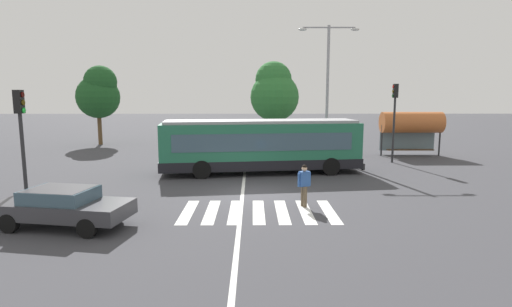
% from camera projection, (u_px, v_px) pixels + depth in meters
% --- Properties ---
extents(ground_plane, '(160.00, 160.00, 0.00)m').
position_uv_depth(ground_plane, '(253.00, 196.00, 17.97)').
color(ground_plane, '#3D3D42').
extents(city_transit_bus, '(11.69, 3.97, 3.06)m').
position_uv_depth(city_transit_bus, '(261.00, 146.00, 22.98)').
color(city_transit_bus, black).
rests_on(city_transit_bus, ground_plane).
extents(pedestrian_crossing_street, '(0.55, 0.38, 1.72)m').
position_uv_depth(pedestrian_crossing_street, '(304.00, 183.00, 16.05)').
color(pedestrian_crossing_street, brown).
rests_on(pedestrian_crossing_street, ground_plane).
extents(foreground_sedan, '(4.75, 2.60, 1.35)m').
position_uv_depth(foreground_sedan, '(62.00, 205.00, 13.58)').
color(foreground_sedan, black).
rests_on(foreground_sedan, ground_plane).
extents(parked_car_charcoal, '(1.97, 4.55, 1.35)m').
position_uv_depth(parked_car_charcoal, '(205.00, 143.00, 31.30)').
color(parked_car_charcoal, black).
rests_on(parked_car_charcoal, ground_plane).
extents(parked_car_teal, '(2.05, 4.59, 1.35)m').
position_uv_depth(parked_car_teal, '(239.00, 143.00, 31.35)').
color(parked_car_teal, black).
rests_on(parked_car_teal, ground_plane).
extents(parked_car_champagne, '(2.10, 4.61, 1.35)m').
position_uv_depth(parked_car_champagne, '(274.00, 143.00, 30.99)').
color(parked_car_champagne, black).
rests_on(parked_car_champagne, ground_plane).
extents(traffic_light_near_corner, '(0.33, 0.32, 4.66)m').
position_uv_depth(traffic_light_near_corner, '(21.00, 130.00, 15.52)').
color(traffic_light_near_corner, '#28282B').
rests_on(traffic_light_near_corner, ground_plane).
extents(traffic_light_far_corner, '(0.33, 0.32, 5.19)m').
position_uv_depth(traffic_light_far_corner, '(394.00, 111.00, 26.31)').
color(traffic_light_far_corner, '#28282B').
rests_on(traffic_light_far_corner, ground_plane).
extents(bus_stop_shelter, '(4.43, 1.54, 3.25)m').
position_uv_depth(bus_stop_shelter, '(412.00, 123.00, 29.45)').
color(bus_stop_shelter, '#28282B').
rests_on(bus_stop_shelter, ground_plane).
extents(twin_arm_street_lamp, '(4.22, 0.32, 9.22)m').
position_uv_depth(twin_arm_street_lamp, '(328.00, 78.00, 28.01)').
color(twin_arm_street_lamp, '#939399').
rests_on(twin_arm_street_lamp, ground_plane).
extents(background_tree_left, '(3.82, 3.82, 7.07)m').
position_uv_depth(background_tree_left, '(99.00, 93.00, 35.84)').
color(background_tree_left, brown).
rests_on(background_tree_left, ground_plane).
extents(background_tree_right, '(4.69, 4.69, 7.70)m').
position_uv_depth(background_tree_right, '(274.00, 92.00, 38.65)').
color(background_tree_right, brown).
rests_on(background_tree_right, ground_plane).
extents(crosswalk_painted_stripes, '(5.91, 3.25, 0.01)m').
position_uv_depth(crosswalk_painted_stripes, '(259.00, 212.00, 15.48)').
color(crosswalk_painted_stripes, silver).
rests_on(crosswalk_painted_stripes, ground_plane).
extents(lane_center_line, '(0.16, 24.00, 0.01)m').
position_uv_depth(lane_center_line, '(243.00, 186.00, 19.95)').
color(lane_center_line, silver).
rests_on(lane_center_line, ground_plane).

